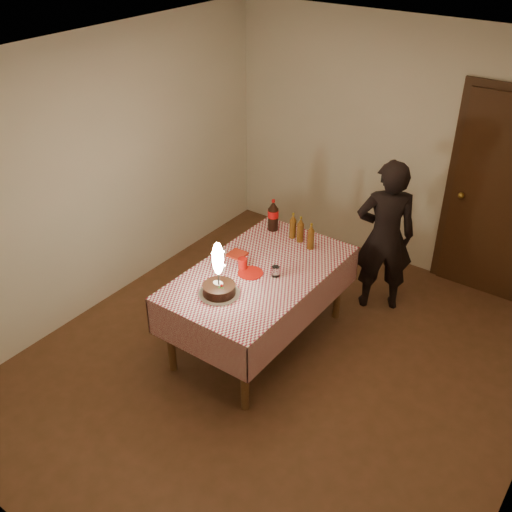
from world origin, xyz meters
name	(u,v)px	position (x,y,z in m)	size (l,w,h in m)	color
ground	(278,367)	(0.00, 0.00, 0.00)	(4.00, 4.50, 0.01)	brown
room_shell	(292,194)	(0.03, 0.08, 1.65)	(4.04, 4.54, 2.62)	silver
dining_table	(259,281)	(-0.34, 0.19, 0.67)	(1.02, 1.72, 0.77)	brown
birthday_cake	(219,281)	(-0.41, -0.27, 0.89)	(0.33, 0.33, 0.48)	white
red_plate	(250,273)	(-0.38, 0.12, 0.77)	(0.22, 0.22, 0.01)	#B7140C
red_cup	(243,263)	(-0.48, 0.15, 0.82)	(0.08, 0.08, 0.10)	red
clear_cup	(276,271)	(-0.19, 0.21, 0.82)	(0.07, 0.07, 0.09)	silver
napkin_stack	(237,254)	(-0.65, 0.29, 0.78)	(0.15, 0.15, 0.02)	#B42614
cola_bottle	(273,215)	(-0.66, 0.87, 0.92)	(0.10, 0.10, 0.32)	black
amber_bottle_left	(293,226)	(-0.43, 0.85, 0.89)	(0.06, 0.06, 0.26)	#5D3710
amber_bottle_right	(311,237)	(-0.19, 0.78, 0.89)	(0.06, 0.06, 0.26)	#5D3710
amber_bottle_mid	(300,230)	(-0.33, 0.83, 0.89)	(0.06, 0.06, 0.26)	#5D3710
photographer	(385,236)	(0.28, 1.36, 0.78)	(0.68, 0.62, 1.55)	black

